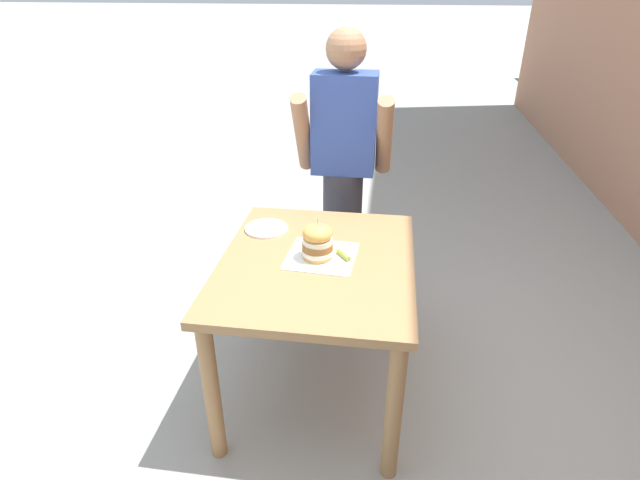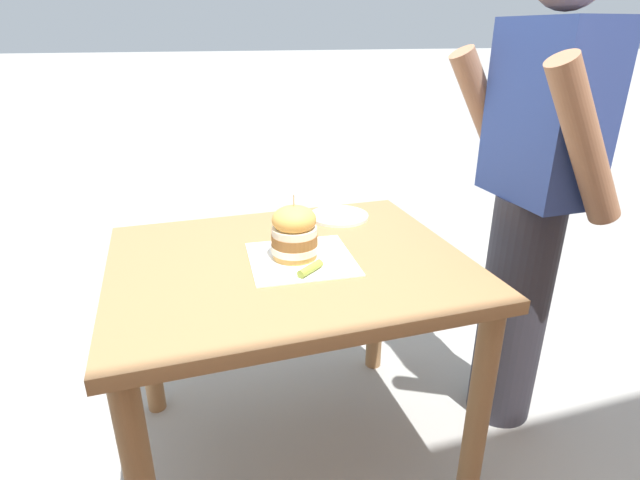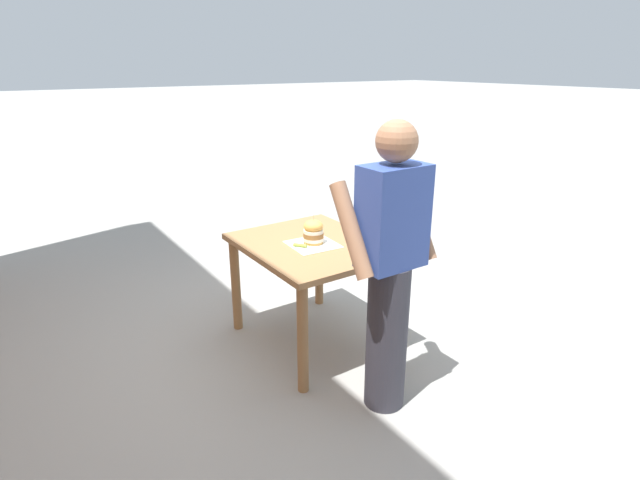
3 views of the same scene
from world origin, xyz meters
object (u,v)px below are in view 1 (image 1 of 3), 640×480
Objects in this scene: pickle_spear at (343,255)px; patio_table at (317,283)px; side_plate_with_forks at (266,228)px; diner_across_table at (343,173)px; sandwich at (316,241)px.

patio_table is at bearing -164.07° from pickle_spear.
side_plate_with_forks is 0.13× the size of diner_across_table.
pickle_spear is 0.43× the size of side_plate_with_forks.
diner_across_table is at bearing 95.81° from pickle_spear.
pickle_spear is at bearing 15.93° from patio_table.
pickle_spear is 0.06× the size of diner_across_table.
sandwich is 0.14m from pickle_spear.
diner_across_table is (-0.08, 0.81, 0.10)m from pickle_spear.
diner_across_table is at bearing 87.19° from sandwich.
sandwich is 0.91× the size of side_plate_with_forks.
patio_table is 0.21m from sandwich.
diner_across_table is at bearing 87.58° from patio_table.
patio_table is 0.19m from pickle_spear.
sandwich reaches higher than side_plate_with_forks.
diner_across_table is at bearing 59.52° from side_plate_with_forks.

